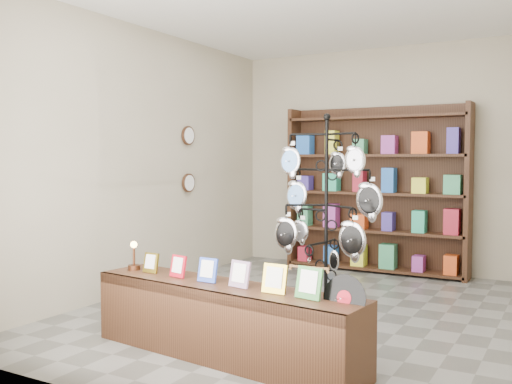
# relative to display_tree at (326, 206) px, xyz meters

# --- Properties ---
(ground) EXTENTS (5.00, 5.00, 0.00)m
(ground) POSITION_rel_display_tree_xyz_m (-0.43, 0.45, -1.10)
(ground) COLOR slate
(ground) RESTS_ON ground
(room_envelope) EXTENTS (5.00, 5.00, 5.00)m
(room_envelope) POSITION_rel_display_tree_xyz_m (-0.43, 0.45, 0.75)
(room_envelope) COLOR #AAA089
(room_envelope) RESTS_ON ground
(display_tree) EXTENTS (0.97, 0.79, 1.90)m
(display_tree) POSITION_rel_display_tree_xyz_m (0.00, 0.00, 0.00)
(display_tree) COLOR black
(display_tree) RESTS_ON ground
(front_shelf) EXTENTS (2.31, 0.72, 0.80)m
(front_shelf) POSITION_rel_display_tree_xyz_m (-0.39, -1.06, -0.81)
(front_shelf) COLOR black
(front_shelf) RESTS_ON ground
(back_shelving) EXTENTS (2.42, 0.36, 2.20)m
(back_shelving) POSITION_rel_display_tree_xyz_m (-0.43, 2.75, -0.07)
(back_shelving) COLOR black
(back_shelving) RESTS_ON ground
(wall_clocks) EXTENTS (0.03, 0.24, 0.84)m
(wall_clocks) POSITION_rel_display_tree_xyz_m (-2.40, 1.25, 0.40)
(wall_clocks) COLOR black
(wall_clocks) RESTS_ON ground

